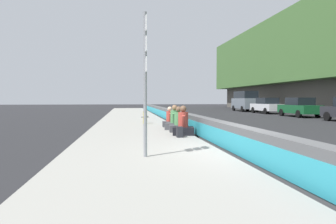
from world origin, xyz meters
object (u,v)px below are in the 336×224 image
object	(u,v)px
route_sign_post	(145,73)
backpack	(180,132)
fire_hydrant	(145,116)
seated_person_far	(170,120)
seated_person_rear	(175,122)
seated_person_middle	(179,124)
parked_car_far	(245,101)
seated_person_foreground	(183,126)
parked_car_fourth	(299,107)
parked_car_midline	(267,106)

from	to	relation	value
route_sign_post	backpack	xyz separation A→B (m)	(3.68, -1.55, -1.90)
fire_hydrant	route_sign_post	bearing A→B (deg)	176.33
fire_hydrant	seated_person_far	xyz separation A→B (m)	(-2.29, -1.14, -0.12)
fire_hydrant	seated_person_rear	size ratio (longest dim) A/B	0.75
route_sign_post	fire_hydrant	world-z (taller)	route_sign_post
seated_person_middle	route_sign_post	bearing A→B (deg)	161.72
seated_person_middle	parked_car_far	bearing A→B (deg)	-28.40
seated_person_far	backpack	size ratio (longest dim) A/B	2.62
seated_person_foreground	seated_person_rear	size ratio (longest dim) A/B	1.02
parked_car_fourth	parked_car_midline	world-z (taller)	same
fire_hydrant	seated_person_rear	xyz separation A→B (m)	(-3.75, -1.16, -0.08)
fire_hydrant	parked_car_midline	xyz separation A→B (m)	(13.29, -14.14, 0.27)
fire_hydrant	parked_car_far	bearing A→B (deg)	-36.40
route_sign_post	backpack	distance (m)	4.42
seated_person_foreground	parked_car_fourth	distance (m)	18.31
seated_person_rear	backpack	world-z (taller)	seated_person_rear
route_sign_post	parked_car_far	size ratio (longest dim) A/B	0.70
seated_person_far	parked_car_far	world-z (taller)	parked_car_far
seated_person_middle	parked_car_midline	xyz separation A→B (m)	(18.05, -12.98, 0.37)
fire_hydrant	backpack	world-z (taller)	fire_hydrant
seated_person_rear	parked_car_fourth	bearing A→B (deg)	-50.24
parked_car_far	parked_car_midline	bearing A→B (deg)	-178.91
seated_person_far	parked_car_fourth	xyz separation A→B (m)	(9.32, -12.98, 0.40)
seated_person_foreground	seated_person_rear	distance (m)	2.14
parked_car_fourth	parked_car_midline	distance (m)	6.25
seated_person_foreground	seated_person_rear	world-z (taller)	seated_person_foreground
backpack	parked_car_far	xyz separation A→B (m)	(25.65, -13.15, 1.02)
seated_person_far	parked_car_far	xyz separation A→B (m)	(21.32, -12.90, 0.89)
route_sign_post	seated_person_foreground	bearing A→B (deg)	-22.36
seated_person_foreground	seated_person_middle	size ratio (longest dim) A/B	1.05
fire_hydrant	backpack	size ratio (longest dim) A/B	2.20
route_sign_post	parked_car_far	xyz separation A→B (m)	(29.33, -14.70, -0.88)
fire_hydrant	seated_person_rear	distance (m)	3.93
seated_person_foreground	seated_person_far	bearing A→B (deg)	0.24
seated_person_far	parked_car_midline	size ratio (longest dim) A/B	0.23
seated_person_foreground	parked_car_midline	size ratio (longest dim) A/B	0.26
seated_person_far	parked_car_midline	distance (m)	20.30
route_sign_post	backpack	world-z (taller)	route_sign_post
route_sign_post	parked_car_fourth	xyz separation A→B (m)	(17.33, -14.78, -1.37)
seated_person_foreground	backpack	size ratio (longest dim) A/B	2.96
seated_person_rear	parked_car_fourth	distance (m)	16.87
route_sign_post	seated_person_foreground	size ratio (longest dim) A/B	3.04
backpack	parked_car_far	size ratio (longest dim) A/B	0.08
parked_car_fourth	parked_car_midline	xyz separation A→B (m)	(6.25, -0.03, 0.00)
seated_person_middle	seated_person_foreground	bearing A→B (deg)	179.24
seated_person_far	route_sign_post	bearing A→B (deg)	167.36
parked_car_fourth	backpack	bearing A→B (deg)	135.90
seated_person_middle	seated_person_rear	bearing A→B (deg)	0.65
seated_person_foreground	parked_car_midline	world-z (taller)	parked_car_midline
seated_person_middle	parked_car_far	distance (m)	27.07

